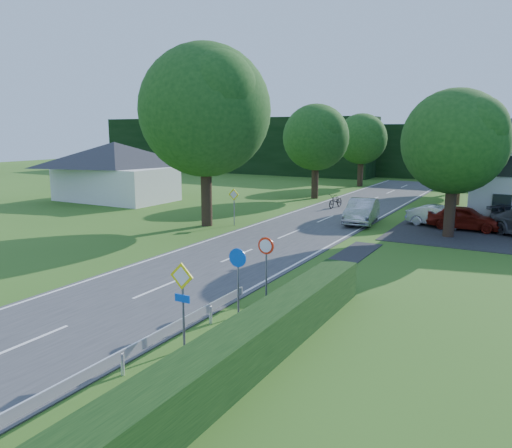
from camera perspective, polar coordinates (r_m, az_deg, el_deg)
The scene contains 22 objects.
road at distance 26.72m, azimuth 0.09°, elevation -2.72°, with size 7.00×80.00×0.04m, color #393A3C.
line_edge_left at distance 28.40m, azimuth -5.65°, elevation -1.92°, with size 0.12×80.00×0.01m, color white.
line_edge_right at distance 25.34m, azimuth 6.54°, elevation -3.48°, with size 0.12×80.00×0.01m, color white.
line_centre at distance 26.71m, azimuth 0.09°, elevation -2.67°, with size 0.12×80.00×0.01m, color white, non-canonical shape.
tree_main at distance 32.58m, azimuth -5.80°, elevation 9.93°, with size 9.40×9.40×11.64m, color #184514, non-canonical shape.
tree_left_far at distance 46.25m, azimuth 6.82°, elevation 8.21°, with size 7.00×7.00×8.58m, color #184514, non-canonical shape.
tree_right_far at distance 45.09m, azimuth 22.21°, elevation 7.77°, with size 7.40×7.40×9.09m, color #184514, non-canonical shape.
tree_left_back at distance 57.37m, azimuth 11.92°, elevation 8.27°, with size 6.60×6.60×8.07m, color #184514, non-canonical shape.
tree_right_back at distance 53.18m, azimuth 22.18°, elevation 7.27°, with size 6.20×6.20×7.56m, color #184514, non-canonical shape.
tree_right_mid at distance 31.05m, azimuth 21.61°, elevation 6.38°, with size 7.00×7.00×8.58m, color #184514, non-canonical shape.
treeline_left at distance 76.45m, azimuth -2.96°, elevation 8.99°, with size 44.00×6.00×8.00m, color black.
treeline_right at distance 68.92m, azimuth 25.54°, elevation 7.38°, with size 30.00×5.00×7.00m, color black.
bungalow_left at distance 46.35m, azimuth -15.78°, elevation 5.94°, with size 11.00×6.50×5.20m.
streetlight at distance 33.07m, azimuth 21.36°, elevation 6.92°, with size 2.03×0.18×8.00m.
sign_priority_right at distance 14.26m, azimuth -8.42°, elevation -7.46°, with size 0.78×0.09×2.59m.
sign_roundabout at distance 16.66m, azimuth -2.09°, elevation -5.12°, with size 0.64×0.08×2.37m.
sign_speed_limit at distance 18.31m, azimuth 1.15°, elevation -3.36°, with size 0.64×0.11×2.37m.
sign_priority_left at distance 32.88m, azimuth -2.54°, elevation 2.81°, with size 0.78×0.09×2.44m.
moving_car at distance 34.33m, azimuth 12.00°, elevation 1.45°, with size 1.72×4.92×1.62m, color #B0B1B5.
motorcycle at distance 40.81m, azimuth 9.10°, elevation 2.64°, with size 0.75×2.15×1.13m, color black.
parked_car_red at distance 34.03m, azimuth 22.72°, elevation 0.68°, with size 1.78×4.41×1.50m, color maroon.
parked_car_silver_a at distance 34.54m, azimuth 20.20°, elevation 0.85°, with size 1.42×4.07×1.34m, color silver.
Camera 1 is at (12.65, -2.71, 6.20)m, focal length 35.00 mm.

